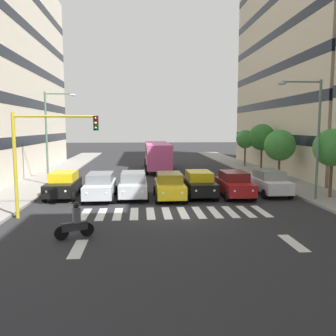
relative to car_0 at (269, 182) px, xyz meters
The scene contains 21 objects.
ground_plane 8.73m from the car_0, 33.94° to the left, with size 180.00×180.00×0.00m, color #262628.
building_left_block_0 20.97m from the car_0, 125.61° to the right, with size 10.31×25.00×25.10m.
crosswalk_markings 8.73m from the car_0, 33.94° to the left, with size 10.35×2.80×0.01m.
lane_arrow_0 10.77m from the car_0, 74.65° to the left, with size 0.50×2.20×0.01m, color silver.
lane_arrow_1 15.55m from the car_0, 41.81° to the left, with size 0.50×2.20×0.01m, color silver.
car_0 is the anchor object (origin of this frame).
car_1 2.75m from the car_0, 12.48° to the left, with size 2.02×4.44×1.72m.
car_2 5.06m from the car_0, ahead, with size 2.02×4.44×1.72m.
car_3 7.24m from the car_0, ahead, with size 2.02×4.44×1.72m.
car_4 9.58m from the car_0, ahead, with size 2.02×4.44×1.72m.
car_5 11.77m from the car_0, ahead, with size 2.02×4.44×1.72m.
car_6 14.31m from the car_0, ahead, with size 2.02×4.44×1.72m.
bus_behind_traffic 16.40m from the car_0, 64.01° to the right, with size 2.78×10.50×3.00m.
motorcycle_with_rider 14.92m from the car_0, 36.96° to the left, with size 1.59×0.80×1.57m.
traffic_light_gantry 15.51m from the car_0, 20.48° to the left, with size 4.37×0.36×5.50m.
street_lamp_left 4.88m from the car_0, 123.79° to the left, with size 2.87×0.28×7.52m.
street_lamp_right 17.31m from the car_0, 17.08° to the right, with size 2.50×0.28×7.36m.
street_tree_0 4.66m from the car_0, 149.81° to the left, with size 2.45×2.45×4.50m.
street_tree_1 7.10m from the car_0, 117.42° to the right, with size 2.72×2.72×4.38m.
street_tree_2 12.54m from the car_0, 106.67° to the right, with size 2.71×2.71×4.92m.
street_tree_3 17.52m from the car_0, 101.23° to the right, with size 2.17×2.17×4.26m.
Camera 1 is at (1.92, 19.13, 4.75)m, focal length 37.73 mm.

